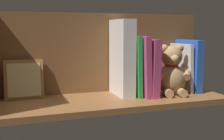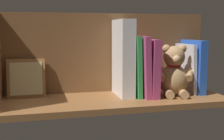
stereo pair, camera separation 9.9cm
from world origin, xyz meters
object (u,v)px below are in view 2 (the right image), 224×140
(picture_frame_leaning, at_px, (26,78))
(book_0, at_px, (193,66))
(teddy_bear, at_px, (174,73))
(dictionary_thick_white, at_px, (123,58))

(picture_frame_leaning, bearing_deg, book_0, 174.80)
(teddy_bear, xyz_separation_m, dictionary_thick_white, (0.19, -0.05, 0.06))
(book_0, bearing_deg, picture_frame_leaning, -5.20)
(book_0, xyz_separation_m, teddy_bear, (0.11, 0.05, -0.02))
(book_0, xyz_separation_m, dictionary_thick_white, (0.30, -0.00, 0.04))
(book_0, xyz_separation_m, picture_frame_leaning, (0.67, -0.06, -0.03))
(dictionary_thick_white, bearing_deg, teddy_bear, 164.01)
(picture_frame_leaning, bearing_deg, teddy_bear, 168.73)
(book_0, relative_size, dictionary_thick_white, 0.72)
(dictionary_thick_white, height_order, picture_frame_leaning, dictionary_thick_white)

